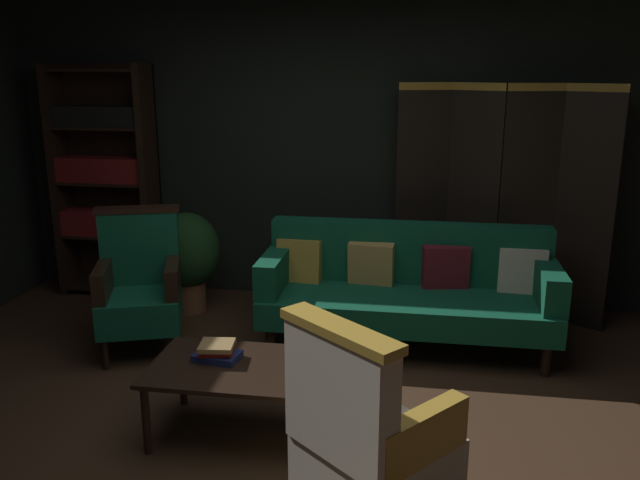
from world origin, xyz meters
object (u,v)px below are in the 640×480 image
object	(u,v)px
velvet_couch	(407,285)
potted_plant	(187,255)
armchair_gilt_accent	(367,436)
coffee_table	(241,373)
armchair_wing_left	(140,286)
book_navy_cloth	(217,356)
book_red_leather	(217,350)
book_tan_leather	(217,346)
folding_screen	(500,200)
bookshelf	(106,179)

from	to	relation	value
velvet_couch	potted_plant	xyz separation A→B (m)	(-1.85, 0.39, 0.04)
armchair_gilt_accent	potted_plant	size ratio (longest dim) A/B	1.22
coffee_table	armchair_wing_left	size ratio (longest dim) A/B	0.96
book_navy_cloth	book_red_leather	world-z (taller)	book_red_leather
armchair_gilt_accent	armchair_wing_left	bearing A→B (deg)	136.37
armchair_gilt_accent	book_tan_leather	distance (m)	1.19
book_red_leather	book_navy_cloth	bearing A→B (deg)	0.00
book_red_leather	armchair_gilt_accent	bearing A→B (deg)	-40.05
folding_screen	book_navy_cloth	size ratio (longest dim) A/B	7.61
armchair_gilt_accent	armchair_wing_left	world-z (taller)	same
armchair_wing_left	potted_plant	bearing A→B (deg)	86.27
potted_plant	book_tan_leather	bearing A→B (deg)	-64.94
armchair_gilt_accent	book_red_leather	distance (m)	1.19
potted_plant	book_tan_leather	distance (m)	1.94
armchair_wing_left	potted_plant	size ratio (longest dim) A/B	1.22
armchair_gilt_accent	book_red_leather	xyz separation A→B (m)	(-0.91, 0.77, -0.02)
coffee_table	book_navy_cloth	bearing A→B (deg)	159.47
bookshelf	coffee_table	bearing A→B (deg)	-49.81
folding_screen	bookshelf	world-z (taller)	bookshelf
folding_screen	armchair_wing_left	xyz separation A→B (m)	(-2.60, -1.11, -0.50)
bookshelf	book_red_leather	distance (m)	2.75
folding_screen	armchair_wing_left	size ratio (longest dim) A/B	1.83
bookshelf	armchair_wing_left	distance (m)	1.53
coffee_table	folding_screen	bearing A→B (deg)	53.07
bookshelf	velvet_couch	xyz separation A→B (m)	(2.70, -0.74, -0.60)
folding_screen	book_navy_cloth	world-z (taller)	folding_screen
armchair_wing_left	potted_plant	xyz separation A→B (m)	(0.05, 0.82, 0.00)
bookshelf	velvet_couch	world-z (taller)	bookshelf
book_red_leather	bookshelf	bearing A→B (deg)	128.52
folding_screen	velvet_couch	size ratio (longest dim) A/B	0.90
book_red_leather	potted_plant	bearing A→B (deg)	115.06
bookshelf	book_tan_leather	size ratio (longest dim) A/B	10.91
bookshelf	potted_plant	bearing A→B (deg)	-22.26
bookshelf	book_tan_leather	bearing A→B (deg)	-51.48
velvet_couch	armchair_gilt_accent	xyz separation A→B (m)	(-0.11, -2.13, 0.03)
potted_plant	book_navy_cloth	bearing A→B (deg)	-64.94
velvet_couch	book_tan_leather	world-z (taller)	velvet_couch
folding_screen	armchair_gilt_accent	distance (m)	2.97
folding_screen	book_tan_leather	world-z (taller)	folding_screen
armchair_gilt_accent	book_navy_cloth	size ratio (longest dim) A/B	4.17
folding_screen	potted_plant	size ratio (longest dim) A/B	2.23
book_red_leather	book_tan_leather	distance (m)	0.03
armchair_wing_left	book_navy_cloth	world-z (taller)	armchair_wing_left
velvet_couch	armchair_gilt_accent	distance (m)	2.14
potted_plant	book_red_leather	distance (m)	1.94
folding_screen	velvet_couch	xyz separation A→B (m)	(-0.71, -0.68, -0.53)
potted_plant	armchair_wing_left	bearing A→B (deg)	-93.73
folding_screen	book_navy_cloth	xyz separation A→B (m)	(-1.73, -2.05, -0.55)
armchair_wing_left	potted_plant	distance (m)	0.82
potted_plant	velvet_couch	bearing A→B (deg)	-11.87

